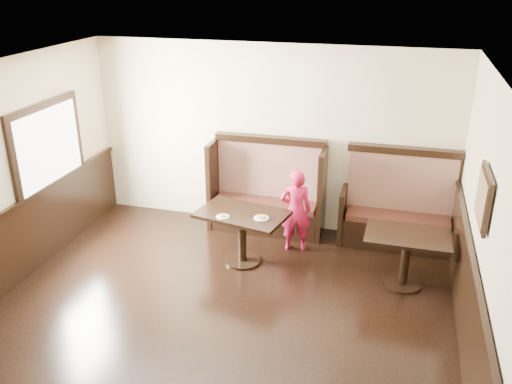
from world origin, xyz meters
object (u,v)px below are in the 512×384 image
at_px(table_main, 242,224).
at_px(child, 296,211).
at_px(booth_neighbor, 398,214).
at_px(table_neighbor, 407,247).
at_px(booth_main, 267,197).

xyz_separation_m(table_main, child, (0.63, 0.55, 0.03)).
relative_size(booth_neighbor, table_main, 1.27).
relative_size(table_main, table_neighbor, 1.24).
bearing_deg(booth_main, booth_neighbor, -0.05).
xyz_separation_m(booth_neighbor, table_main, (-2.03, -1.10, 0.09)).
distance_m(booth_main, table_main, 1.10).
bearing_deg(table_neighbor, booth_neighbor, 97.29).
xyz_separation_m(booth_main, child, (0.55, -0.55, 0.08)).
xyz_separation_m(table_main, table_neighbor, (2.16, -0.02, -0.03)).
bearing_deg(booth_neighbor, child, -158.54).
height_order(booth_neighbor, table_neighbor, booth_neighbor).
bearing_deg(child, table_main, 25.89).
bearing_deg(table_neighbor, booth_main, 152.36).
bearing_deg(child, booth_neighbor, -173.86).
distance_m(booth_main, child, 0.78).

